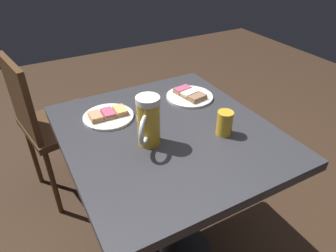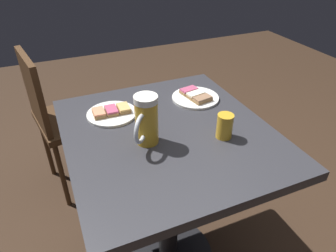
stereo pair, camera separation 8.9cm
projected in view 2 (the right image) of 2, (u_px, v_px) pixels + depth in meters
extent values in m
cylinder|color=black|center=(168.00, 203.00, 1.32)|extent=(0.09, 0.09, 0.73)
cube|color=#333338|center=(168.00, 135.00, 1.12)|extent=(0.73, 0.79, 0.04)
cylinder|color=white|center=(195.00, 98.00, 1.31)|extent=(0.20, 0.20, 0.01)
cube|color=#9E7547|center=(202.00, 100.00, 1.27)|extent=(0.08, 0.06, 0.01)
cube|color=#997051|center=(203.00, 98.00, 1.27)|extent=(0.08, 0.05, 0.01)
cube|color=#9E7547|center=(196.00, 95.00, 1.30)|extent=(0.08, 0.06, 0.01)
cube|color=white|center=(196.00, 93.00, 1.30)|extent=(0.08, 0.05, 0.01)
cube|color=#9E7547|center=(189.00, 91.00, 1.34)|extent=(0.08, 0.06, 0.01)
cube|color=#BC4C70|center=(189.00, 89.00, 1.33)|extent=(0.08, 0.05, 0.01)
cylinder|color=white|center=(112.00, 114.00, 1.20)|extent=(0.20, 0.20, 0.01)
cube|color=#9E7547|center=(124.00, 109.00, 1.21)|extent=(0.05, 0.07, 0.01)
cube|color=#E5B266|center=(124.00, 107.00, 1.20)|extent=(0.04, 0.07, 0.01)
cube|color=#9E7547|center=(112.00, 111.00, 1.19)|extent=(0.05, 0.07, 0.01)
cube|color=#BC4C70|center=(111.00, 109.00, 1.19)|extent=(0.04, 0.07, 0.01)
cube|color=#9E7547|center=(99.00, 114.00, 1.18)|extent=(0.05, 0.07, 0.01)
cube|color=#EA8E66|center=(99.00, 111.00, 1.17)|extent=(0.04, 0.07, 0.01)
cylinder|color=gold|center=(147.00, 123.00, 1.01)|extent=(0.08, 0.08, 0.15)
cylinder|color=white|center=(146.00, 99.00, 0.96)|extent=(0.08, 0.08, 0.02)
torus|color=silver|center=(141.00, 129.00, 0.97)|extent=(0.08, 0.09, 0.10)
cylinder|color=gold|center=(225.00, 126.00, 1.05)|extent=(0.06, 0.06, 0.09)
cylinder|color=#472D19|center=(115.00, 156.00, 1.83)|extent=(0.03, 0.03, 0.44)
cylinder|color=#472D19|center=(95.00, 131.00, 2.06)|extent=(0.03, 0.03, 0.44)
cylinder|color=#472D19|center=(62.00, 176.00, 1.69)|extent=(0.03, 0.03, 0.44)
cylinder|color=#472D19|center=(47.00, 147.00, 1.91)|extent=(0.03, 0.03, 0.44)
cube|color=#472D19|center=(74.00, 118.00, 1.74)|extent=(0.44, 0.44, 0.04)
cube|color=#472D19|center=(34.00, 92.00, 1.55)|extent=(0.09, 0.34, 0.39)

